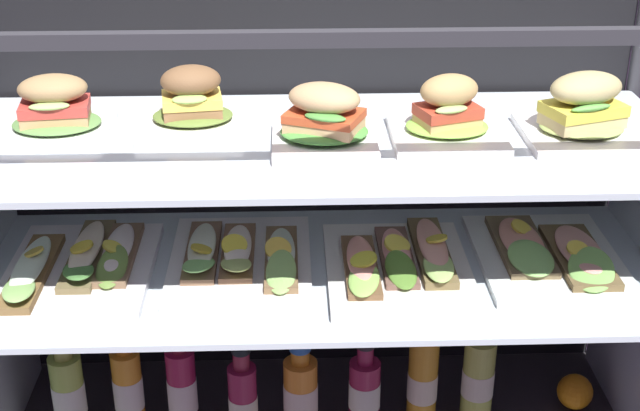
{
  "coord_description": "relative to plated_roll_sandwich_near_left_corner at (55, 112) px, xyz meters",
  "views": [
    {
      "loc": [
        -0.05,
        -1.49,
        1.26
      ],
      "look_at": [
        0.0,
        0.0,
        0.56
      ],
      "focal_mm": 50.85,
      "sensor_mm": 36.0,
      "label": 1
    }
  ],
  "objects": [
    {
      "name": "open_sandwich_tray_right_of_center",
      "position": [
        0.9,
        -0.04,
        -0.28
      ],
      "size": [
        0.27,
        0.35,
        0.06
      ],
      "color": "white",
      "rests_on": "shelf_lower_glass"
    },
    {
      "name": "open_sandwich_tray_center",
      "position": [
        0.32,
        -0.03,
        -0.28
      ],
      "size": [
        0.27,
        0.35,
        0.06
      ],
      "color": "white",
      "rests_on": "shelf_lower_glass"
    },
    {
      "name": "shelf_upper_glass",
      "position": [
        0.47,
        -0.04,
        -0.05
      ],
      "size": [
        1.28,
        0.5,
        0.01
      ],
      "primitive_type": "cube",
      "color": "silver",
      "rests_on": "riser_upper_tier"
    },
    {
      "name": "orange_fruit_beside_bottles",
      "position": [
        1.01,
        0.02,
        -0.65
      ],
      "size": [
        0.08,
        0.08,
        0.08
      ],
      "primitive_type": "sphere",
      "color": "orange",
      "rests_on": "case_base_deck"
    },
    {
      "name": "shelf_lower_glass",
      "position": [
        0.47,
        -0.04,
        -0.31
      ],
      "size": [
        1.28,
        0.5,
        0.01
      ],
      "primitive_type": "cube",
      "color": "silver",
      "rests_on": "riser_lower_tier"
    },
    {
      "name": "juice_bottle_front_left_end",
      "position": [
        0.07,
        0.0,
        -0.59
      ],
      "size": [
        0.06,
        0.06,
        0.22
      ],
      "color": "orange",
      "rests_on": "case_base_deck"
    },
    {
      "name": "juice_bottle_front_middle",
      "position": [
        0.43,
        -0.02,
        -0.61
      ],
      "size": [
        0.07,
        0.07,
        0.2
      ],
      "color": "orange",
      "rests_on": "case_base_deck"
    },
    {
      "name": "plated_roll_sandwich_right_of_center",
      "position": [
        0.47,
        -0.08,
        0.0
      ],
      "size": [
        0.18,
        0.18,
        0.11
      ],
      "color": "white",
      "rests_on": "shelf_upper_glass"
    },
    {
      "name": "open_sandwich_tray_near_left_corner",
      "position": [
        0.61,
        -0.07,
        -0.28
      ],
      "size": [
        0.27,
        0.35,
        0.06
      ],
      "color": "white",
      "rests_on": "shelf_lower_glass"
    },
    {
      "name": "juice_bottle_tucked_behind",
      "position": [
        0.68,
        0.01,
        -0.59
      ],
      "size": [
        0.06,
        0.06,
        0.25
      ],
      "color": "gold",
      "rests_on": "case_base_deck"
    },
    {
      "name": "plated_roll_sandwich_near_left_corner",
      "position": [
        0.0,
        0.0,
        0.0
      ],
      "size": [
        0.19,
        0.19,
        0.11
      ],
      "color": "white",
      "rests_on": "shelf_upper_glass"
    },
    {
      "name": "juice_bottle_front_right_end",
      "position": [
        0.56,
        -0.02,
        -0.6
      ],
      "size": [
        0.07,
        0.07,
        0.21
      ],
      "color": "#9A2046",
      "rests_on": "case_base_deck"
    },
    {
      "name": "plated_roll_sandwich_left_of_center",
      "position": [
        0.69,
        -0.05,
        -0.0
      ],
      "size": [
        0.19,
        0.19,
        0.12
      ],
      "color": "white",
      "rests_on": "shelf_upper_glass"
    },
    {
      "name": "juice_bottle_back_left",
      "position": [
        0.18,
        -0.0,
        -0.6
      ],
      "size": [
        0.06,
        0.06,
        0.24
      ],
      "color": "#A21C46",
      "rests_on": "case_base_deck"
    },
    {
      "name": "open_sandwich_tray_far_left",
      "position": [
        0.02,
        -0.05,
        -0.28
      ],
      "size": [
        0.27,
        0.36,
        0.06
      ],
      "color": "white",
      "rests_on": "shelf_lower_glass"
    },
    {
      "name": "juice_bottle_front_fourth",
      "position": [
        -0.04,
        -0.02,
        -0.59
      ],
      "size": [
        0.07,
        0.07,
        0.24
      ],
      "color": "#AED352",
      "rests_on": "case_base_deck"
    },
    {
      "name": "plated_roll_sandwich_near_right_corner",
      "position": [
        0.92,
        -0.06,
        0.01
      ],
      "size": [
        0.2,
        0.2,
        0.12
      ],
      "color": "white",
      "rests_on": "shelf_upper_glass"
    },
    {
      "name": "riser_upper_tier",
      "position": [
        0.47,
        -0.04,
        -0.18
      ],
      "size": [
        1.27,
        0.49,
        0.25
      ],
      "color": "silver",
      "rests_on": "shelf_lower_glass"
    },
    {
      "name": "case_frame",
      "position": [
        0.47,
        0.14,
        -0.22
      ],
      "size": [
        1.33,
        0.54,
        0.95
      ],
      "color": "#333338",
      "rests_on": "ground"
    },
    {
      "name": "plated_roll_sandwich_center",
      "position": [
        0.24,
        0.01,
        0.0
      ],
      "size": [
        0.19,
        0.19,
        0.12
      ],
      "color": "white",
      "rests_on": "shelf_upper_glass"
    },
    {
      "name": "riser_lower_tier",
      "position": [
        0.47,
        -0.04,
        -0.5
      ],
      "size": [
        1.27,
        0.49,
        0.38
      ],
      "color": "silver",
      "rests_on": "case_base_deck"
    },
    {
      "name": "juice_bottle_front_second",
      "position": [
        0.31,
        -0.03,
        -0.61
      ],
      "size": [
        0.06,
        0.06,
        0.2
      ],
      "color": "#971F47",
      "rests_on": "case_base_deck"
    },
    {
      "name": "juice_bottle_near_post",
      "position": [
        0.8,
        0.0,
        -0.59
      ],
      "size": [
        0.07,
        0.07,
        0.24
      ],
      "color": "#BBCC56",
      "rests_on": "case_base_deck"
    }
  ]
}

